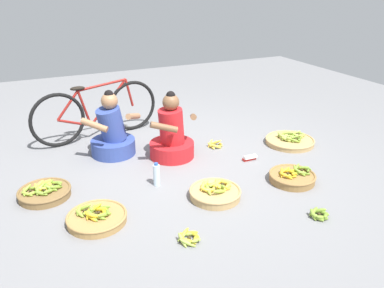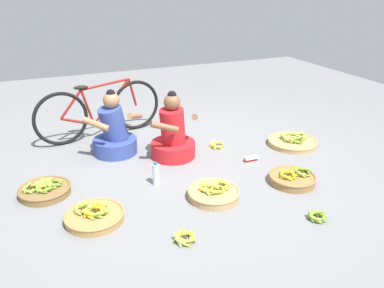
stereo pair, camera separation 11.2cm
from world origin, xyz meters
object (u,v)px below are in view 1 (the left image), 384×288
at_px(vendor_woman_behind, 112,134).
at_px(packet_carton_stack, 250,158).
at_px(vendor_woman_front, 172,137).
at_px(banana_basket_back_center, 45,192).
at_px(loose_bananas_back_left, 216,145).
at_px(banana_basket_front_left, 292,177).
at_px(banana_basket_mid_right, 290,140).
at_px(loose_bananas_back_right, 189,238).
at_px(banana_basket_mid_left, 97,217).
at_px(banana_basket_near_bicycle, 215,192).
at_px(bicycle_leaning, 97,111).
at_px(loose_bananas_near_vendor, 319,214).
at_px(water_bottle, 157,175).

distance_m(vendor_woman_behind, packet_carton_stack, 1.63).
bearing_deg(vendor_woman_front, banana_basket_back_center, -167.06).
height_order(vendor_woman_front, loose_bananas_back_left, vendor_woman_front).
xyz_separation_m(vendor_woman_behind, banana_basket_front_left, (1.51, -1.44, -0.20)).
xyz_separation_m(vendor_woman_front, banana_basket_mid_right, (1.51, -0.26, -0.21)).
xyz_separation_m(vendor_woman_behind, loose_bananas_back_right, (0.14, -1.90, -0.22)).
bearing_deg(loose_bananas_back_left, banana_basket_mid_left, -149.35).
relative_size(banana_basket_near_bicycle, loose_bananas_back_left, 2.36).
relative_size(banana_basket_back_center, banana_basket_mid_right, 0.81).
height_order(bicycle_leaning, packet_carton_stack, bicycle_leaning).
xyz_separation_m(banana_basket_mid_left, loose_bananas_near_vendor, (1.80, -0.75, -0.02)).
height_order(loose_bananas_back_left, loose_bananas_back_right, loose_bananas_back_left).
height_order(banana_basket_front_left, loose_bananas_back_right, banana_basket_front_left).
relative_size(vendor_woman_behind, loose_bananas_near_vendor, 4.03).
height_order(banana_basket_mid_right, loose_bananas_back_left, banana_basket_mid_right).
height_order(vendor_woman_front, bicycle_leaning, vendor_woman_front).
distance_m(bicycle_leaning, packet_carton_stack, 2.05).
bearing_deg(packet_carton_stack, bicycle_leaning, 135.09).
height_order(banana_basket_mid_right, water_bottle, water_bottle).
xyz_separation_m(vendor_woman_front, vendor_woman_behind, (-0.61, 0.37, -0.00)).
xyz_separation_m(banana_basket_mid_right, loose_bananas_back_left, (-0.91, 0.30, -0.01)).
bearing_deg(water_bottle, banana_basket_front_left, -21.30).
xyz_separation_m(banana_basket_front_left, banana_basket_mid_left, (-2.00, 0.11, -0.00)).
relative_size(bicycle_leaning, banana_basket_mid_left, 3.24).
relative_size(banana_basket_front_left, banana_basket_near_bicycle, 0.96).
distance_m(banana_basket_mid_left, banana_basket_mid_right, 2.69).
distance_m(banana_basket_front_left, banana_basket_back_center, 2.48).
distance_m(bicycle_leaning, banana_basket_front_left, 2.58).
relative_size(banana_basket_back_center, banana_basket_mid_left, 0.96).
xyz_separation_m(vendor_woman_behind, loose_bananas_near_vendor, (1.31, -2.08, -0.22)).
relative_size(banana_basket_back_center, loose_bananas_back_right, 2.28).
distance_m(vendor_woman_front, vendor_woman_behind, 0.71).
height_order(bicycle_leaning, banana_basket_back_center, bicycle_leaning).
height_order(banana_basket_mid_left, loose_bananas_back_left, banana_basket_mid_left).
relative_size(loose_bananas_near_vendor, water_bottle, 0.78).
relative_size(banana_basket_back_center, water_bottle, 2.00).
bearing_deg(loose_bananas_back_left, vendor_woman_front, -176.56).
bearing_deg(banana_basket_front_left, packet_carton_stack, 101.96).
relative_size(banana_basket_near_bicycle, water_bottle, 2.01).
bearing_deg(packet_carton_stack, loose_bananas_back_left, 109.73).
relative_size(loose_bananas_near_vendor, packet_carton_stack, 1.20).
bearing_deg(vendor_woman_behind, banana_basket_back_center, -140.50).
distance_m(banana_basket_mid_left, loose_bananas_back_right, 0.84).
height_order(vendor_woman_behind, water_bottle, vendor_woman_behind).
bearing_deg(bicycle_leaning, banana_basket_mid_left, -102.72).
relative_size(banana_basket_near_bicycle, banana_basket_mid_right, 0.81).
bearing_deg(banana_basket_back_center, banana_basket_mid_left, -59.67).
bearing_deg(bicycle_leaning, banana_basket_back_center, -121.77).
bearing_deg(banana_basket_back_center, loose_bananas_back_left, 10.23).
height_order(vendor_woman_behind, banana_basket_near_bicycle, vendor_woman_behind).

